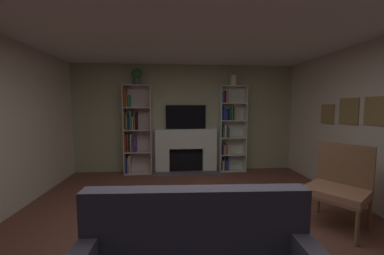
% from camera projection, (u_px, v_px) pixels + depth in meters
% --- Properties ---
extents(ground_plane, '(7.33, 7.33, 0.00)m').
position_uv_depth(ground_plane, '(201.00, 244.00, 2.62)').
color(ground_plane, brown).
extents(wall_back_accent, '(5.46, 0.06, 2.59)m').
position_uv_depth(wall_back_accent, '(186.00, 118.00, 5.56)').
color(wall_back_accent, '#A4A984').
rests_on(wall_back_accent, ground_plane).
extents(ceiling, '(5.46, 6.23, 0.06)m').
position_uv_depth(ceiling, '(202.00, 8.00, 2.37)').
color(ceiling, white).
rests_on(ceiling, wall_back_accent).
extents(fireplace, '(1.57, 0.51, 1.04)m').
position_uv_depth(fireplace, '(186.00, 149.00, 5.49)').
color(fireplace, white).
rests_on(fireplace, ground_plane).
extents(tv, '(0.97, 0.06, 0.57)m').
position_uv_depth(tv, '(186.00, 117.00, 5.49)').
color(tv, black).
rests_on(tv, fireplace).
extents(bookshelf_left, '(0.64, 0.33, 2.07)m').
position_uv_depth(bookshelf_left, '(135.00, 131.00, 5.33)').
color(bookshelf_left, beige).
rests_on(bookshelf_left, ground_plane).
extents(bookshelf_right, '(0.64, 0.29, 2.07)m').
position_uv_depth(bookshelf_right, '(229.00, 130.00, 5.53)').
color(bookshelf_right, silver).
rests_on(bookshelf_right, ground_plane).
extents(potted_plant, '(0.23, 0.23, 0.38)m').
position_uv_depth(potted_plant, '(137.00, 75.00, 5.19)').
color(potted_plant, '#44565F').
rests_on(potted_plant, bookshelf_left).
extents(vase_with_flowers, '(0.16, 0.16, 0.45)m').
position_uv_depth(vase_with_flowers, '(233.00, 80.00, 5.39)').
color(vase_with_flowers, beige).
rests_on(vase_with_flowers, bookshelf_right).
extents(armchair, '(0.87, 0.89, 1.08)m').
position_uv_depth(armchair, '(339.00, 185.00, 2.99)').
color(armchair, brown).
rests_on(armchair, ground_plane).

